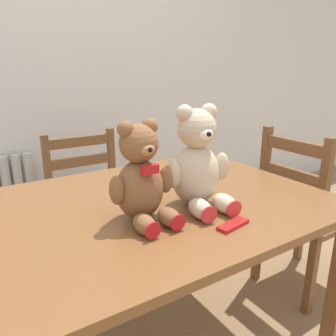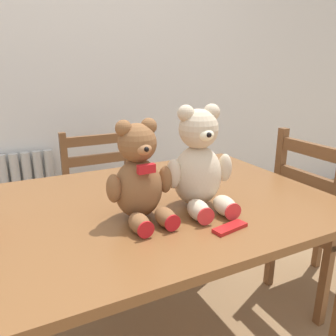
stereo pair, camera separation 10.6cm
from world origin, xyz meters
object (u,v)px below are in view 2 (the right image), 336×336
chocolate_bar (230,228)px  wooden_chair_behind (105,199)px  teddy_bear_right (199,164)px  teddy_bear_left (140,177)px  wooden_chair_side (321,221)px

chocolate_bar → wooden_chair_behind: bearing=93.9°
wooden_chair_behind → teddy_bear_right: bearing=95.2°
teddy_bear_left → teddy_bear_right: (0.23, -0.00, 0.01)m
wooden_chair_side → teddy_bear_right: (-0.84, -0.11, 0.45)m
wooden_chair_behind → wooden_chair_side: (0.93, -0.84, 0.01)m
chocolate_bar → teddy_bear_right: bearing=87.3°
teddy_bear_left → teddy_bear_right: teddy_bear_right is taller
teddy_bear_right → chocolate_bar: (-0.01, -0.20, -0.15)m
wooden_chair_behind → teddy_bear_left: teddy_bear_left is taller
wooden_chair_side → teddy_bear_right: 0.96m
wooden_chair_side → teddy_bear_right: size_ratio=2.57×
wooden_chair_behind → chocolate_bar: size_ratio=7.20×
wooden_chair_behind → wooden_chair_side: bearing=137.8°
wooden_chair_side → chocolate_bar: (-0.85, -0.31, 0.30)m
teddy_bear_left → teddy_bear_right: 0.23m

